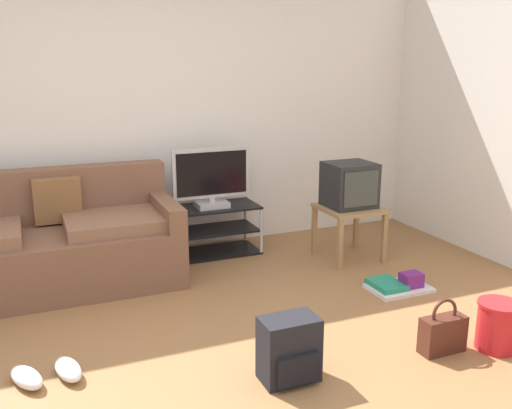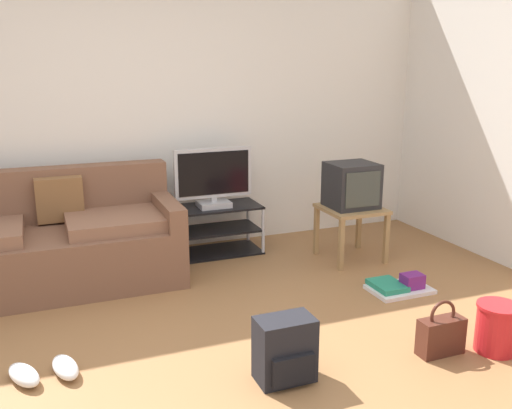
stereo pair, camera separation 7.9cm
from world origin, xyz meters
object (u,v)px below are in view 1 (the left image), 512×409
(sneakers_pair, at_px, (48,373))
(backpack, at_px, (289,350))
(flat_tv, at_px, (211,178))
(crt_tv, at_px, (350,185))
(floor_tray, at_px, (398,285))
(couch, at_px, (45,246))
(tv_stand, at_px, (212,230))
(side_table, at_px, (349,215))
(handbag, at_px, (443,333))
(cleaning_bucket, at_px, (498,324))

(sneakers_pair, bearing_deg, backpack, -21.95)
(sneakers_pair, bearing_deg, flat_tv, 47.44)
(crt_tv, distance_m, floor_tray, 1.01)
(couch, xyz_separation_m, tv_stand, (1.43, 0.24, -0.11))
(side_table, relative_size, crt_tv, 1.25)
(couch, bearing_deg, backpack, -58.93)
(side_table, distance_m, handbag, 1.72)
(backpack, xyz_separation_m, cleaning_bucket, (1.32, -0.18, -0.02))
(couch, distance_m, backpack, 2.25)
(couch, height_order, cleaning_bucket, couch)
(tv_stand, height_order, handbag, tv_stand)
(couch, distance_m, cleaning_bucket, 3.25)
(cleaning_bucket, bearing_deg, couch, 139.64)
(flat_tv, relative_size, handbag, 2.03)
(backpack, bearing_deg, floor_tray, 29.57)
(flat_tv, bearing_deg, side_table, -27.32)
(handbag, bearing_deg, flat_tv, 107.88)
(tv_stand, bearing_deg, sneakers_pair, -132.17)
(tv_stand, bearing_deg, cleaning_bucket, -65.84)
(crt_tv, xyz_separation_m, floor_tray, (-0.03, -0.80, -0.62))
(couch, height_order, side_table, couch)
(couch, relative_size, sneakers_pair, 4.78)
(couch, distance_m, flat_tv, 1.49)
(sneakers_pair, bearing_deg, side_table, 22.60)
(flat_tv, bearing_deg, backpack, -97.19)
(side_table, bearing_deg, sneakers_pair, -157.40)
(sneakers_pair, relative_size, floor_tray, 0.91)
(flat_tv, xyz_separation_m, backpack, (-0.27, -2.13, -0.53))
(flat_tv, bearing_deg, sneakers_pair, -132.56)
(couch, bearing_deg, tv_stand, 9.37)
(couch, distance_m, crt_tv, 2.55)
(flat_tv, xyz_separation_m, side_table, (1.08, -0.56, -0.31))
(side_table, distance_m, floor_tray, 0.86)
(side_table, relative_size, sneakers_pair, 1.20)
(side_table, bearing_deg, floor_tray, -92.30)
(cleaning_bucket, height_order, floor_tray, cleaning_bucket)
(couch, distance_m, side_table, 2.53)
(couch, xyz_separation_m, floor_tray, (2.48, -1.13, -0.29))
(handbag, relative_size, cleaning_bucket, 1.14)
(flat_tv, xyz_separation_m, floor_tray, (1.05, -1.34, -0.66))
(sneakers_pair, bearing_deg, crt_tv, 22.90)
(handbag, bearing_deg, backpack, 174.93)
(side_table, distance_m, cleaning_bucket, 1.77)
(crt_tv, bearing_deg, tv_stand, 152.42)
(backpack, height_order, handbag, backpack)
(cleaning_bucket, bearing_deg, backpack, 172.08)
(couch, distance_m, floor_tray, 2.74)
(tv_stand, height_order, floor_tray, tv_stand)
(couch, relative_size, handbag, 5.83)
(tv_stand, xyz_separation_m, floor_tray, (1.05, -1.36, -0.18))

